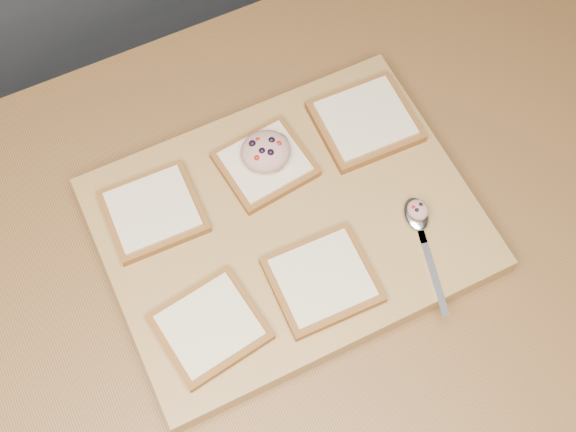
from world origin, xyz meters
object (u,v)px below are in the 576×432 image
at_px(cutting_board, 288,226).
at_px(bread_far_center, 265,164).
at_px(tuna_salad_dollop, 266,151).
at_px(spoon, 419,222).

bearing_deg(cutting_board, bread_far_center, 85.37).
height_order(cutting_board, bread_far_center, bread_far_center).
xyz_separation_m(cutting_board, tuna_salad_dollop, (0.01, 0.09, 0.05)).
xyz_separation_m(cutting_board, spoon, (0.15, -0.08, 0.02)).
distance_m(cutting_board, tuna_salad_dollop, 0.10).
relative_size(bread_far_center, tuna_salad_dollop, 1.85).
height_order(cutting_board, tuna_salad_dollop, tuna_salad_dollop).
relative_size(cutting_board, bread_far_center, 3.83).
relative_size(cutting_board, spoon, 2.90).
bearing_deg(cutting_board, tuna_salad_dollop, 83.32).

